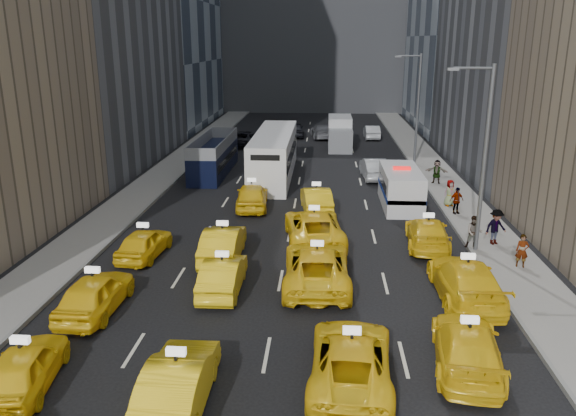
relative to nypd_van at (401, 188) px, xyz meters
name	(u,v)px	position (x,y,z in m)	size (l,w,h in m)	color
ground	(260,390)	(-6.60, -19.90, -1.13)	(160.00, 160.00, 0.00)	black
sidewalk_west	(156,181)	(-17.10, 5.10, -1.06)	(3.00, 90.00, 0.15)	gray
sidewalk_east	(446,185)	(3.90, 5.10, -1.06)	(3.00, 90.00, 0.15)	gray
curb_west	(176,181)	(-15.65, 5.10, -1.04)	(0.15, 90.00, 0.18)	slate
curb_east	(425,185)	(2.45, 5.10, -1.04)	(0.15, 90.00, 0.18)	slate
streetlight_near	(483,154)	(2.58, -7.90, 3.79)	(2.15, 0.22, 9.00)	#595B60
streetlight_far	(416,106)	(2.58, 12.10, 3.79)	(2.15, 0.22, 9.00)	#595B60
taxi_4	(24,368)	(-13.58, -20.23, -0.43)	(1.66, 4.13, 1.41)	yellow
taxi_5	(178,382)	(-8.81, -20.77, -0.37)	(1.62, 4.66, 1.53)	yellow
taxi_6	(351,358)	(-3.89, -19.16, -0.40)	(2.43, 5.28, 1.47)	yellow
taxi_7	(467,346)	(-0.20, -18.20, -0.41)	(2.02, 4.97, 1.44)	yellow
taxi_8	(95,294)	(-13.42, -15.28, -0.37)	(1.80, 4.46, 1.52)	yellow
taxi_9	(223,275)	(-8.90, -13.11, -0.42)	(1.51, 4.33, 1.43)	yellow
taxi_10	(317,266)	(-5.04, -12.21, -0.31)	(2.73, 5.92, 1.65)	yellow
taxi_11	(466,280)	(0.92, -13.26, -0.32)	(2.29, 5.63, 1.63)	yellow
taxi_12	(144,243)	(-13.33, -9.55, -0.44)	(1.64, 4.07, 1.39)	yellow
taxi_13	(223,243)	(-9.51, -9.58, -0.35)	(1.67, 4.78, 1.57)	yellow
taxi_14	(314,227)	(-5.26, -7.07, -0.30)	(2.76, 5.98, 1.66)	yellow
taxi_15	(427,233)	(0.44, -7.25, -0.42)	(2.00, 4.93, 1.43)	yellow
taxi_16	(252,196)	(-9.20, -1.17, -0.34)	(1.88, 4.66, 1.59)	yellow
taxi_17	(316,199)	(-5.24, -1.57, -0.38)	(1.60, 4.58, 1.51)	yellow
nypd_van	(401,188)	(0.00, 0.00, 0.00)	(2.91, 6.05, 2.50)	silver
double_decker	(214,156)	(-13.35, 8.19, 0.26)	(2.94, 9.85, 2.82)	black
city_bus	(274,155)	(-8.58, 7.43, 0.53)	(2.99, 13.06, 3.36)	white
box_truck	(340,133)	(-3.32, 19.51, 0.30)	(2.42, 6.48, 2.93)	silver
misc_car_0	(374,168)	(-1.05, 7.22, -0.36)	(1.64, 4.70, 1.55)	#B7BBC0
misc_car_1	(245,138)	(-12.57, 20.12, -0.41)	(2.41, 5.23, 1.45)	black
misc_car_2	(322,131)	(-5.11, 25.07, -0.42)	(2.01, 4.95, 1.44)	slate
misc_car_3	(295,130)	(-7.96, 25.70, -0.38)	(1.79, 4.45, 1.51)	black
misc_car_4	(372,132)	(0.18, 25.10, -0.43)	(1.48, 4.25, 1.40)	#B8BDC1
pedestrian_0	(522,251)	(4.16, -10.02, -0.22)	(0.56, 0.37, 1.53)	gray
pedestrian_1	(474,232)	(2.60, -7.76, -0.15)	(0.81, 0.44, 1.66)	gray
pedestrian_2	(496,227)	(3.82, -7.08, -0.08)	(1.17, 0.48, 1.81)	gray
pedestrian_3	(456,201)	(3.02, -1.96, -0.18)	(0.94, 0.43, 1.60)	gray
pedestrian_4	(450,193)	(2.97, -0.29, -0.17)	(0.80, 0.44, 1.64)	gray
pedestrian_5	(437,172)	(3.25, 5.44, -0.14)	(1.57, 0.45, 1.69)	gray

